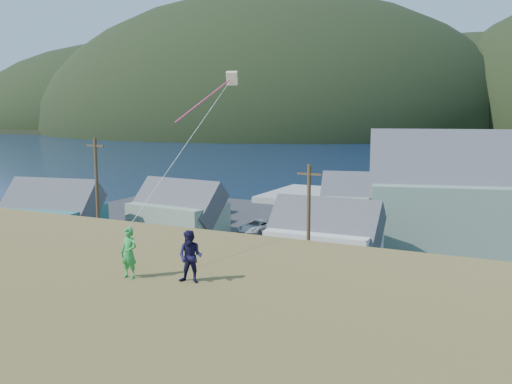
# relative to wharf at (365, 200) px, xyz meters

# --- Properties ---
(ground) EXTENTS (900.00, 900.00, 0.00)m
(ground) POSITION_rel_wharf_xyz_m (6.00, -40.00, -0.45)
(ground) COLOR #0A1638
(ground) RESTS_ON ground
(grass_strip) EXTENTS (110.00, 8.00, 0.10)m
(grass_strip) POSITION_rel_wharf_xyz_m (6.00, -42.00, -0.40)
(grass_strip) COLOR #4C3D19
(grass_strip) RESTS_ON ground
(waterfront_lot) EXTENTS (72.00, 36.00, 0.12)m
(waterfront_lot) POSITION_rel_wharf_xyz_m (6.00, -23.00, -0.39)
(waterfront_lot) COLOR #28282B
(waterfront_lot) RESTS_ON ground
(wharf) EXTENTS (26.00, 14.00, 0.90)m
(wharf) POSITION_rel_wharf_xyz_m (0.00, 0.00, 0.00)
(wharf) COLOR gray
(wharf) RESTS_ON ground
(far_shore) EXTENTS (900.00, 320.00, 2.00)m
(far_shore) POSITION_rel_wharf_xyz_m (6.00, 290.00, 0.55)
(far_shore) COLOR black
(far_shore) RESTS_ON ground
(shed_teal) EXTENTS (9.69, 7.58, 6.92)m
(shed_teal) POSITION_rel_wharf_xyz_m (-20.11, -33.93, 2.13)
(shed_teal) COLOR #317272
(shed_teal) RESTS_ON waterfront_lot
(shed_palegreen_near) EXTENTS (9.40, 6.41, 6.46)m
(shed_palegreen_near) POSITION_rel_wharf_xyz_m (-11.04, -26.76, 1.99)
(shed_palegreen_near) COLOR gray
(shed_palegreen_near) RESTS_ON waterfront_lot
(shed_white) EXTENTS (8.32, 5.67, 6.55)m
(shed_white) POSITION_rel_wharf_xyz_m (5.62, -32.10, 2.07)
(shed_white) COLOR silver
(shed_white) RESTS_ON waterfront_lot
(shed_palegreen_far) EXTENTS (10.90, 7.69, 6.65)m
(shed_palegreen_far) POSITION_rel_wharf_xyz_m (4.05, -13.66, 2.10)
(shed_palegreen_far) COLOR gray
(shed_palegreen_far) RESTS_ON waterfront_lot
(utility_poles) EXTENTS (31.61, 0.24, 9.76)m
(utility_poles) POSITION_rel_wharf_xyz_m (5.04, -38.50, 4.15)
(utility_poles) COLOR #47331E
(utility_poles) RESTS_ON waterfront_lot
(parked_cars) EXTENTS (17.61, 11.76, 1.54)m
(parked_cars) POSITION_rel_wharf_xyz_m (-5.70, -19.83, 0.38)
(parked_cars) COLOR black
(parked_cars) RESTS_ON waterfront_lot
(kite_flyer_green) EXTENTS (0.54, 0.36, 1.46)m
(kite_flyer_green) POSITION_rel_wharf_xyz_m (9.18, -59.17, 7.48)
(kite_flyer_green) COLOR green
(kite_flyer_green) RESTS_ON hillside
(kite_flyer_navy) EXTENTS (0.80, 0.67, 1.46)m
(kite_flyer_navy) POSITION_rel_wharf_xyz_m (10.98, -58.77, 7.48)
(kite_flyer_navy) COLOR #171438
(kite_flyer_navy) RESTS_ON hillside
(kite_rig) EXTENTS (1.36, 4.69, 10.06)m
(kite_rig) POSITION_rel_wharf_xyz_m (7.68, -50.69, 12.59)
(kite_rig) COLOR #F9E2BD
(kite_rig) RESTS_ON ground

